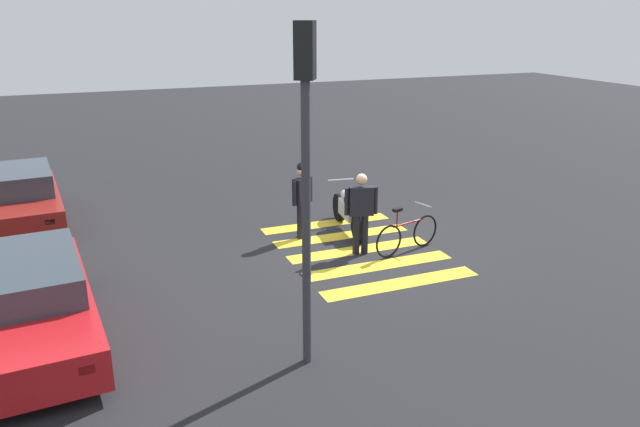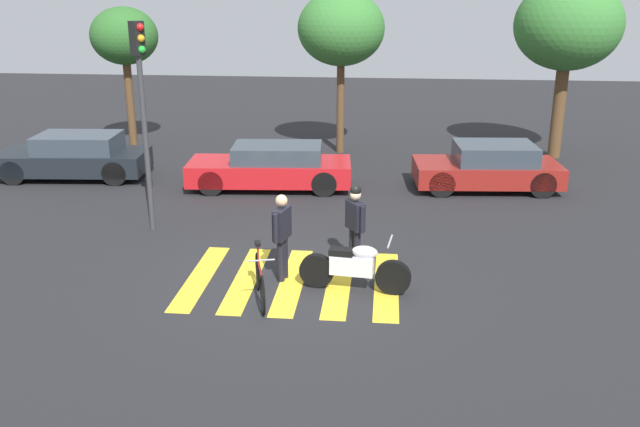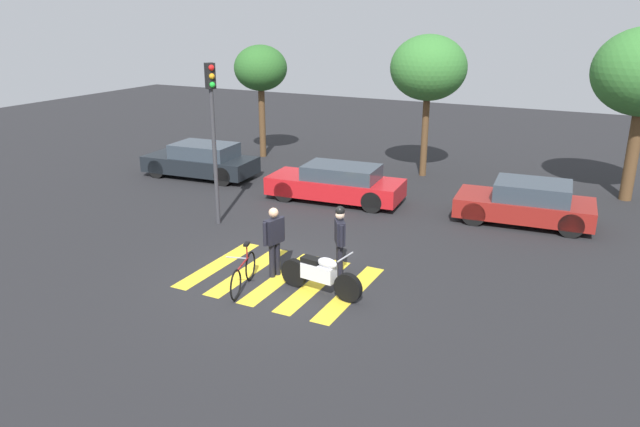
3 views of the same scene
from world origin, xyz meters
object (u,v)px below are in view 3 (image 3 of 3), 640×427
(police_motorcycle, at_px, (320,274))
(car_red_convertible, at_px, (337,183))
(officer_by_motorcycle, at_px, (274,238))
(officer_on_foot, at_px, (340,236))
(traffic_light_pole, at_px, (213,120))
(leaning_bicycle, at_px, (243,273))
(car_maroon_wagon, at_px, (526,203))
(car_black_suv, at_px, (201,161))

(police_motorcycle, relative_size, car_red_convertible, 0.46)
(officer_by_motorcycle, bearing_deg, car_red_convertible, 101.45)
(officer_on_foot, relative_size, traffic_light_pole, 0.37)
(police_motorcycle, xyz_separation_m, officer_by_motorcycle, (-1.39, 0.36, 0.51))
(leaning_bicycle, bearing_deg, car_maroon_wagon, 56.60)
(officer_on_foot, distance_m, car_red_convertible, 5.93)
(officer_by_motorcycle, xyz_separation_m, car_maroon_wagon, (4.72, 6.62, -0.36))
(officer_by_motorcycle, bearing_deg, leaning_bicycle, -105.54)
(police_motorcycle, bearing_deg, car_red_convertible, 112.11)
(officer_on_foot, distance_m, officer_by_motorcycle, 1.54)
(officer_on_foot, xyz_separation_m, car_red_convertible, (-2.57, 5.32, -0.38))
(car_black_suv, bearing_deg, officer_on_foot, -34.44)
(officer_by_motorcycle, xyz_separation_m, traffic_light_pole, (-3.41, 2.46, 2.13))
(officer_by_motorcycle, xyz_separation_m, car_black_suv, (-7.13, 6.58, -0.34))
(car_black_suv, bearing_deg, officer_by_motorcycle, -42.68)
(leaning_bicycle, distance_m, car_black_suv, 10.19)
(car_maroon_wagon, bearing_deg, car_black_suv, -179.79)
(officer_on_foot, bearing_deg, car_maroon_wagon, 59.96)
(police_motorcycle, bearing_deg, officer_on_foot, 92.50)
(police_motorcycle, height_order, leaning_bicycle, police_motorcycle)
(officer_by_motorcycle, height_order, traffic_light_pole, traffic_light_pole)
(officer_on_foot, height_order, car_red_convertible, officer_on_foot)
(leaning_bicycle, bearing_deg, traffic_light_pole, 132.77)
(car_black_suv, relative_size, traffic_light_pole, 0.94)
(police_motorcycle, height_order, car_black_suv, car_black_suv)
(leaning_bicycle, distance_m, traffic_light_pole, 5.38)
(car_red_convertible, bearing_deg, officer_by_motorcycle, -78.55)
(car_maroon_wagon, bearing_deg, officer_by_motorcycle, -125.51)
(police_motorcycle, distance_m, car_maroon_wagon, 7.74)
(car_maroon_wagon, bearing_deg, officer_on_foot, -120.04)
(police_motorcycle, bearing_deg, leaning_bicycle, -160.69)
(car_black_suv, bearing_deg, traffic_light_pole, -47.88)
(traffic_light_pole, bearing_deg, leaning_bicycle, -47.23)
(officer_on_foot, height_order, car_maroon_wagon, officer_on_foot)
(leaning_bicycle, distance_m, car_maroon_wagon, 9.06)
(leaning_bicycle, xyz_separation_m, car_red_convertible, (-0.97, 7.03, 0.22))
(officer_on_foot, xyz_separation_m, car_black_suv, (-8.47, 5.81, -0.35))
(officer_by_motorcycle, xyz_separation_m, car_red_convertible, (-1.23, 6.09, -0.37))
(officer_on_foot, xyz_separation_m, car_maroon_wagon, (3.39, 5.85, -0.37))
(officer_by_motorcycle, height_order, car_maroon_wagon, officer_by_motorcycle)
(officer_on_foot, height_order, car_black_suv, officer_on_foot)
(police_motorcycle, height_order, car_red_convertible, car_red_convertible)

